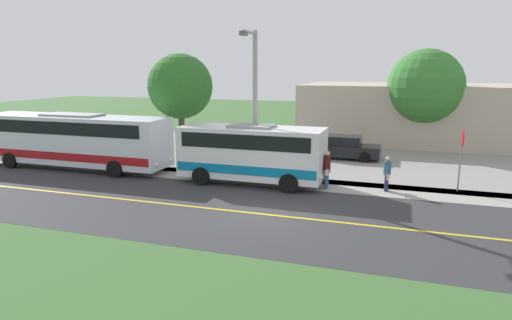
{
  "coord_description": "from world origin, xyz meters",
  "views": [
    {
      "loc": [
        15.9,
        4.98,
        5.63
      ],
      "look_at": [
        -3.5,
        -1.49,
        1.4
      ],
      "focal_mm": 31.2,
      "sensor_mm": 36.0,
      "label": 1
    }
  ],
  "objects_px": {
    "stop_sign": "(462,150)",
    "commercial_building": "(409,112)",
    "pedestrian_with_bags": "(387,173)",
    "pedestrian_waiting": "(327,168)",
    "street_light_pole": "(254,100)",
    "tree_curbside": "(180,87)",
    "transit_bus_rear": "(74,138)",
    "tree_lot_edge": "(425,87)",
    "parked_car_near": "(344,148)",
    "shuttle_bus_front": "(252,151)"
  },
  "relations": [
    {
      "from": "stop_sign",
      "to": "commercial_building",
      "type": "relative_size",
      "value": 0.18
    },
    {
      "from": "pedestrian_with_bags",
      "to": "commercial_building",
      "type": "xyz_separation_m",
      "value": [
        -16.32,
        0.93,
        1.32
      ]
    },
    {
      "from": "pedestrian_waiting",
      "to": "commercial_building",
      "type": "height_order",
      "value": "commercial_building"
    },
    {
      "from": "pedestrian_waiting",
      "to": "commercial_building",
      "type": "xyz_separation_m",
      "value": [
        -16.72,
        3.67,
        1.22
      ]
    },
    {
      "from": "street_light_pole",
      "to": "tree_curbside",
      "type": "height_order",
      "value": "street_light_pole"
    },
    {
      "from": "pedestrian_waiting",
      "to": "stop_sign",
      "type": "distance_m",
      "value": 6.17
    },
    {
      "from": "transit_bus_rear",
      "to": "tree_lot_edge",
      "type": "xyz_separation_m",
      "value": [
        -12.86,
        19.04,
        2.64
      ]
    },
    {
      "from": "pedestrian_with_bags",
      "to": "commercial_building",
      "type": "distance_m",
      "value": 16.4
    },
    {
      "from": "pedestrian_with_bags",
      "to": "tree_curbside",
      "type": "bearing_deg",
      "value": -101.11
    },
    {
      "from": "tree_lot_edge",
      "to": "commercial_building",
      "type": "xyz_separation_m",
      "value": [
        -4.0,
        -0.93,
        -2.15
      ]
    },
    {
      "from": "street_light_pole",
      "to": "parked_car_near",
      "type": "bearing_deg",
      "value": 154.35
    },
    {
      "from": "parked_car_near",
      "to": "transit_bus_rear",
      "type": "bearing_deg",
      "value": -61.77
    },
    {
      "from": "pedestrian_with_bags",
      "to": "tree_lot_edge",
      "type": "height_order",
      "value": "tree_lot_edge"
    },
    {
      "from": "shuttle_bus_front",
      "to": "parked_car_near",
      "type": "distance_m",
      "value": 8.51
    },
    {
      "from": "stop_sign",
      "to": "commercial_building",
      "type": "height_order",
      "value": "commercial_building"
    },
    {
      "from": "transit_bus_rear",
      "to": "shuttle_bus_front",
      "type": "bearing_deg",
      "value": 89.82
    },
    {
      "from": "shuttle_bus_front",
      "to": "street_light_pole",
      "type": "distance_m",
      "value": 2.53
    },
    {
      "from": "shuttle_bus_front",
      "to": "tree_curbside",
      "type": "distance_m",
      "value": 6.78
    },
    {
      "from": "pedestrian_waiting",
      "to": "stop_sign",
      "type": "relative_size",
      "value": 0.63
    },
    {
      "from": "tree_curbside",
      "to": "commercial_building",
      "type": "distance_m",
      "value": 19.09
    },
    {
      "from": "shuttle_bus_front",
      "to": "transit_bus_rear",
      "type": "relative_size",
      "value": 0.63
    },
    {
      "from": "tree_curbside",
      "to": "transit_bus_rear",
      "type": "bearing_deg",
      "value": -61.95
    },
    {
      "from": "parked_car_near",
      "to": "pedestrian_waiting",
      "type": "bearing_deg",
      "value": 1.46
    },
    {
      "from": "street_light_pole",
      "to": "commercial_building",
      "type": "distance_m",
      "value": 18.2
    },
    {
      "from": "tree_lot_edge",
      "to": "commercial_building",
      "type": "height_order",
      "value": "tree_lot_edge"
    },
    {
      "from": "stop_sign",
      "to": "parked_car_near",
      "type": "relative_size",
      "value": 0.65
    },
    {
      "from": "shuttle_bus_front",
      "to": "stop_sign",
      "type": "bearing_deg",
      "value": 99.37
    },
    {
      "from": "transit_bus_rear",
      "to": "stop_sign",
      "type": "distance_m",
      "value": 20.43
    },
    {
      "from": "pedestrian_with_bags",
      "to": "tree_lot_edge",
      "type": "distance_m",
      "value": 12.94
    },
    {
      "from": "stop_sign",
      "to": "commercial_building",
      "type": "distance_m",
      "value": 15.47
    },
    {
      "from": "shuttle_bus_front",
      "to": "tree_curbside",
      "type": "height_order",
      "value": "tree_curbside"
    },
    {
      "from": "pedestrian_with_bags",
      "to": "parked_car_near",
      "type": "distance_m",
      "value": 7.7
    },
    {
      "from": "stop_sign",
      "to": "tree_lot_edge",
      "type": "xyz_separation_m",
      "value": [
        -11.3,
        -1.32,
        2.39
      ]
    },
    {
      "from": "transit_bus_rear",
      "to": "tree_curbside",
      "type": "height_order",
      "value": "tree_curbside"
    },
    {
      "from": "pedestrian_with_bags",
      "to": "parked_car_near",
      "type": "height_order",
      "value": "pedestrian_with_bags"
    },
    {
      "from": "parked_car_near",
      "to": "pedestrian_with_bags",
      "type": "bearing_deg",
      "value": 22.39
    },
    {
      "from": "pedestrian_waiting",
      "to": "street_light_pole",
      "type": "relative_size",
      "value": 0.25
    },
    {
      "from": "street_light_pole",
      "to": "tree_lot_edge",
      "type": "height_order",
      "value": "street_light_pole"
    },
    {
      "from": "transit_bus_rear",
      "to": "pedestrian_waiting",
      "type": "relative_size",
      "value": 6.35
    },
    {
      "from": "pedestrian_waiting",
      "to": "tree_lot_edge",
      "type": "xyz_separation_m",
      "value": [
        -12.72,
        4.6,
        3.37
      ]
    },
    {
      "from": "stop_sign",
      "to": "tree_lot_edge",
      "type": "relative_size",
      "value": 0.41
    },
    {
      "from": "parked_car_near",
      "to": "commercial_building",
      "type": "height_order",
      "value": "commercial_building"
    },
    {
      "from": "commercial_building",
      "to": "transit_bus_rear",
      "type": "bearing_deg",
      "value": -47.06
    },
    {
      "from": "transit_bus_rear",
      "to": "parked_car_near",
      "type": "relative_size",
      "value": 2.61
    },
    {
      "from": "transit_bus_rear",
      "to": "tree_lot_edge",
      "type": "relative_size",
      "value": 1.65
    },
    {
      "from": "street_light_pole",
      "to": "shuttle_bus_front",
      "type": "bearing_deg",
      "value": -1.27
    },
    {
      "from": "transit_bus_rear",
      "to": "pedestrian_waiting",
      "type": "xyz_separation_m",
      "value": [
        -0.14,
        14.44,
        -0.73
      ]
    },
    {
      "from": "pedestrian_waiting",
      "to": "parked_car_near",
      "type": "xyz_separation_m",
      "value": [
        -7.51,
        -0.19,
        -0.29
      ]
    },
    {
      "from": "tree_curbside",
      "to": "tree_lot_edge",
      "type": "distance_m",
      "value": 16.95
    },
    {
      "from": "parked_car_near",
      "to": "tree_lot_edge",
      "type": "bearing_deg",
      "value": 137.39
    }
  ]
}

